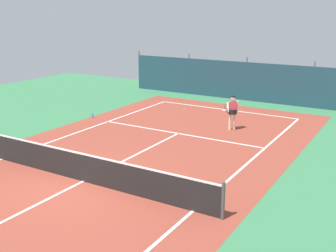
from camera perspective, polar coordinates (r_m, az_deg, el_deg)
ground_plane at (r=14.10m, az=-11.63°, el=-7.53°), size 36.00×36.00×0.00m
court_surface at (r=14.09m, az=-11.63°, el=-7.52°), size 11.02×26.60×0.01m
tennis_net at (r=13.90m, az=-11.74°, el=-5.60°), size 10.12×0.10×1.10m
back_fence at (r=26.86m, az=11.00°, el=5.11°), size 16.30×0.98×2.70m
tennis_player at (r=19.56m, az=8.92°, el=2.17°), size 0.56×0.83×1.64m
tennis_ball_near_player at (r=23.56m, az=2.28°, el=2.34°), size 0.07×0.07×0.07m
water_bottle at (r=22.12m, az=-10.43°, el=1.43°), size 0.08×0.08×0.24m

